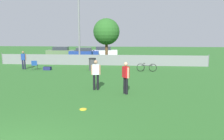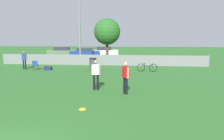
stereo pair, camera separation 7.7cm
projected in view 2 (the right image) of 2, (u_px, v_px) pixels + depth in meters
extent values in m
cube|color=gray|center=(101.00, 60.00, 22.78)|extent=(21.73, 0.03, 1.10)
cylinder|color=slate|center=(3.00, 58.00, 23.88)|extent=(0.07, 0.07, 1.21)
cylinder|color=slate|center=(209.00, 61.00, 21.67)|extent=(0.07, 0.07, 1.21)
cylinder|color=gray|center=(80.00, 24.00, 23.91)|extent=(0.20, 0.20, 8.57)
cylinder|color=brown|center=(107.00, 52.00, 25.05)|extent=(0.32, 0.32, 2.41)
sphere|color=#286023|center=(107.00, 32.00, 24.69)|extent=(2.99, 2.99, 2.99)
cylinder|color=black|center=(94.00, 82.00, 12.28)|extent=(0.13, 0.13, 0.88)
cylinder|color=black|center=(98.00, 82.00, 12.29)|extent=(0.13, 0.13, 0.88)
cube|color=silver|center=(96.00, 69.00, 12.17)|extent=(0.39, 0.27, 0.58)
sphere|color=tan|center=(96.00, 62.00, 12.11)|extent=(0.21, 0.21, 0.21)
cylinder|color=tan|center=(92.00, 70.00, 12.17)|extent=(0.08, 0.08, 0.55)
cylinder|color=tan|center=(100.00, 70.00, 12.18)|extent=(0.08, 0.08, 0.55)
cylinder|color=black|center=(124.00, 85.00, 11.50)|extent=(0.13, 0.13, 0.88)
cylinder|color=black|center=(126.00, 86.00, 11.32)|extent=(0.13, 0.13, 0.88)
cube|color=red|center=(126.00, 72.00, 11.30)|extent=(0.39, 0.43, 0.58)
sphere|color=#D8AD8C|center=(126.00, 64.00, 11.24)|extent=(0.21, 0.21, 0.21)
cylinder|color=#D8AD8C|center=(123.00, 72.00, 11.50)|extent=(0.08, 0.08, 0.55)
cylinder|color=#D8AD8C|center=(128.00, 73.00, 11.11)|extent=(0.08, 0.08, 0.55)
cylinder|color=#191933|center=(26.00, 65.00, 20.03)|extent=(0.13, 0.13, 0.85)
cylinder|color=#191933|center=(24.00, 65.00, 20.03)|extent=(0.13, 0.13, 0.85)
cube|color=navy|center=(24.00, 57.00, 19.92)|extent=(0.37, 0.24, 0.58)
sphere|color=#8C664C|center=(24.00, 52.00, 19.86)|extent=(0.21, 0.21, 0.21)
cylinder|color=#8C664C|center=(26.00, 57.00, 19.92)|extent=(0.08, 0.08, 0.55)
cylinder|color=#8C664C|center=(22.00, 57.00, 19.93)|extent=(0.08, 0.08, 0.55)
cylinder|color=yellow|center=(83.00, 109.00, 9.02)|extent=(0.29, 0.29, 0.03)
torus|color=yellow|center=(83.00, 109.00, 9.02)|extent=(0.29, 0.29, 0.03)
cylinder|color=#333338|center=(38.00, 67.00, 20.01)|extent=(0.02, 0.02, 0.42)
cylinder|color=#333338|center=(33.00, 67.00, 19.94)|extent=(0.02, 0.02, 0.42)
cylinder|color=#333338|center=(38.00, 68.00, 19.59)|extent=(0.02, 0.02, 0.42)
cylinder|color=#333338|center=(33.00, 68.00, 19.52)|extent=(0.02, 0.02, 0.42)
cube|color=navy|center=(35.00, 65.00, 19.73)|extent=(0.59, 0.59, 0.03)
cube|color=navy|center=(35.00, 63.00, 19.48)|extent=(0.47, 0.15, 0.40)
torus|color=black|center=(141.00, 67.00, 18.82)|extent=(0.68, 0.07, 0.67)
torus|color=black|center=(153.00, 68.00, 18.67)|extent=(0.68, 0.07, 0.67)
cylinder|color=black|center=(147.00, 66.00, 18.72)|extent=(0.95, 0.07, 0.04)
cylinder|color=black|center=(144.00, 66.00, 18.75)|extent=(0.03, 0.03, 0.35)
cylinder|color=black|center=(152.00, 66.00, 18.66)|extent=(0.03, 0.03, 0.32)
cube|color=black|center=(145.00, 63.00, 18.72)|extent=(0.16, 0.07, 0.04)
cylinder|color=black|center=(152.00, 64.00, 18.63)|extent=(0.04, 0.44, 0.03)
cylinder|color=#3F3F44|center=(93.00, 65.00, 19.26)|extent=(0.61, 0.61, 1.02)
cylinder|color=black|center=(93.00, 59.00, 19.18)|extent=(0.64, 0.64, 0.08)
cube|color=navy|center=(48.00, 68.00, 19.62)|extent=(0.67, 0.37, 0.30)
cube|color=black|center=(48.00, 66.00, 19.59)|extent=(0.57, 0.04, 0.02)
cylinder|color=black|center=(71.00, 53.00, 34.83)|extent=(0.63, 0.25, 0.61)
cylinder|color=black|center=(70.00, 54.00, 33.27)|extent=(0.63, 0.25, 0.61)
cylinder|color=black|center=(55.00, 53.00, 34.80)|extent=(0.63, 0.25, 0.61)
cylinder|color=black|center=(52.00, 54.00, 33.23)|extent=(0.63, 0.25, 0.61)
cube|color=#59724C|center=(62.00, 52.00, 34.00)|extent=(4.49, 2.29, 0.70)
cube|color=#2D333D|center=(62.00, 48.00, 33.90)|extent=(2.41, 1.83, 0.52)
cylinder|color=black|center=(94.00, 54.00, 33.52)|extent=(0.65, 0.26, 0.64)
cylinder|color=black|center=(94.00, 55.00, 32.07)|extent=(0.65, 0.26, 0.64)
cylinder|color=black|center=(77.00, 54.00, 33.45)|extent=(0.65, 0.26, 0.64)
cylinder|color=black|center=(75.00, 55.00, 31.99)|extent=(0.65, 0.26, 0.64)
cube|color=navy|center=(85.00, 53.00, 32.73)|extent=(4.56, 2.25, 0.63)
cube|color=#2D333D|center=(85.00, 49.00, 32.64)|extent=(2.45, 1.77, 0.48)
cylinder|color=black|center=(113.00, 53.00, 34.73)|extent=(0.63, 0.24, 0.61)
cylinder|color=black|center=(113.00, 54.00, 33.25)|extent=(0.63, 0.24, 0.61)
cylinder|color=black|center=(96.00, 53.00, 34.73)|extent=(0.63, 0.24, 0.61)
cylinder|color=black|center=(95.00, 54.00, 33.25)|extent=(0.63, 0.24, 0.61)
cube|color=white|center=(104.00, 52.00, 33.96)|extent=(4.44, 2.15, 0.72)
cube|color=#2D333D|center=(104.00, 48.00, 33.86)|extent=(2.37, 1.73, 0.54)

